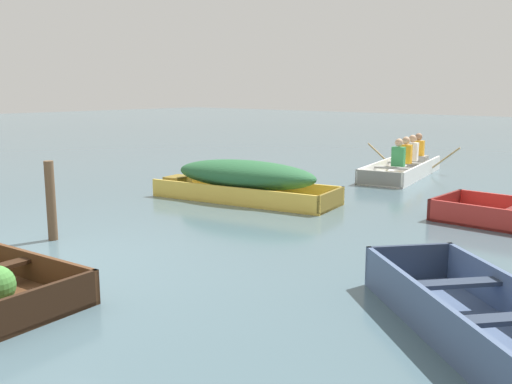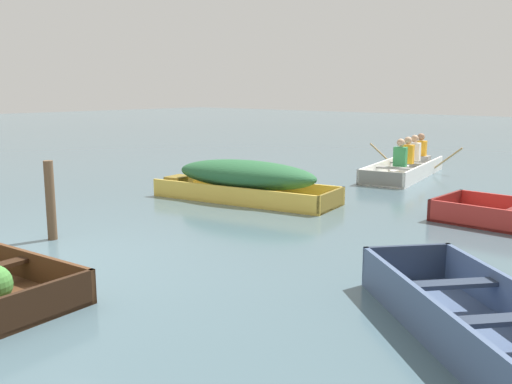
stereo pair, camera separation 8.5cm
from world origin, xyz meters
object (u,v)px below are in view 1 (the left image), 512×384
at_px(skiff_yellow_near_moored, 243,178).
at_px(mooring_post, 51,201).
at_px(skiff_slate_blue_mid_moored, 486,325).
at_px(rowboat_white_with_crew, 404,165).

xyz_separation_m(skiff_yellow_near_moored, mooring_post, (-0.07, -3.73, 0.13)).
xyz_separation_m(skiff_slate_blue_mid_moored, rowboat_white_with_crew, (-4.66, 7.90, 0.07)).
relative_size(skiff_yellow_near_moored, mooring_post, 3.34).
height_order(skiff_yellow_near_moored, skiff_slate_blue_mid_moored, skiff_yellow_near_moored).
bearing_deg(mooring_post, rowboat_white_with_crew, 84.25).
bearing_deg(mooring_post, skiff_slate_blue_mid_moored, 6.36).
bearing_deg(skiff_slate_blue_mid_moored, mooring_post, -173.64).
relative_size(skiff_slate_blue_mid_moored, mooring_post, 2.48).
xyz_separation_m(skiff_yellow_near_moored, rowboat_white_with_crew, (0.78, 4.78, -0.18)).
distance_m(skiff_yellow_near_moored, skiff_slate_blue_mid_moored, 6.28).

